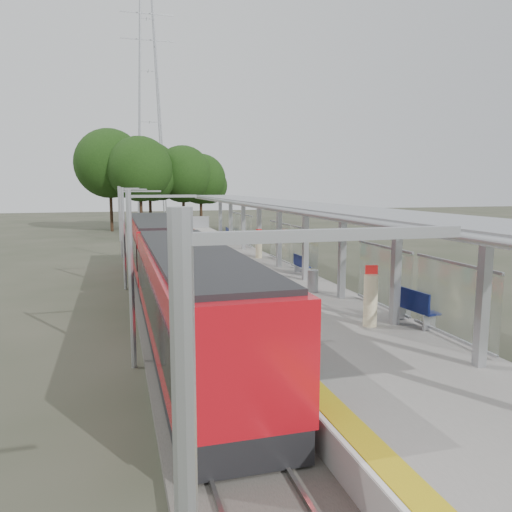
{
  "coord_description": "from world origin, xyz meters",
  "views": [
    {
      "loc": [
        -6.68,
        -8.07,
        5.53
      ],
      "look_at": [
        -0.54,
        13.69,
        2.3
      ],
      "focal_mm": 35.0,
      "sensor_mm": 36.0,
      "label": 1
    }
  ],
  "objects_px": {
    "info_pillar_near": "(370,300)",
    "bench_mid": "(300,264)",
    "bench_near": "(414,306)",
    "bench_far": "(228,233)",
    "train": "(169,265)",
    "info_pillar_far": "(259,246)",
    "litter_bin": "(313,281)"
  },
  "relations": [
    {
      "from": "info_pillar_near",
      "to": "bench_mid",
      "type": "bearing_deg",
      "value": 97.53
    },
    {
      "from": "bench_near",
      "to": "info_pillar_near",
      "type": "bearing_deg",
      "value": 165.28
    },
    {
      "from": "bench_mid",
      "to": "info_pillar_near",
      "type": "distance_m",
      "value": 9.69
    },
    {
      "from": "bench_near",
      "to": "bench_far",
      "type": "bearing_deg",
      "value": 84.1
    },
    {
      "from": "bench_far",
      "to": "bench_mid",
      "type": "bearing_deg",
      "value": -85.19
    },
    {
      "from": "train",
      "to": "info_pillar_near",
      "type": "height_order",
      "value": "train"
    },
    {
      "from": "train",
      "to": "info_pillar_near",
      "type": "xyz_separation_m",
      "value": [
        5.62,
        -7.78,
        -0.19
      ]
    },
    {
      "from": "bench_near",
      "to": "info_pillar_far",
      "type": "distance_m",
      "value": 15.77
    },
    {
      "from": "bench_near",
      "to": "litter_bin",
      "type": "distance_m",
      "value": 5.71
    },
    {
      "from": "train",
      "to": "info_pillar_far",
      "type": "relative_size",
      "value": 15.2
    },
    {
      "from": "bench_mid",
      "to": "info_pillar_far",
      "type": "relative_size",
      "value": 0.79
    },
    {
      "from": "info_pillar_near",
      "to": "info_pillar_far",
      "type": "bearing_deg",
      "value": 102.26
    },
    {
      "from": "litter_bin",
      "to": "bench_mid",
      "type": "bearing_deg",
      "value": 76.11
    },
    {
      "from": "train",
      "to": "bench_mid",
      "type": "relative_size",
      "value": 19.36
    },
    {
      "from": "bench_mid",
      "to": "litter_bin",
      "type": "relative_size",
      "value": 1.51
    },
    {
      "from": "bench_near",
      "to": "info_pillar_far",
      "type": "xyz_separation_m",
      "value": [
        -0.74,
        15.75,
        0.17
      ]
    },
    {
      "from": "bench_mid",
      "to": "info_pillar_near",
      "type": "relative_size",
      "value": 0.72
    },
    {
      "from": "bench_mid",
      "to": "info_pillar_near",
      "type": "height_order",
      "value": "info_pillar_near"
    },
    {
      "from": "info_pillar_near",
      "to": "litter_bin",
      "type": "xyz_separation_m",
      "value": [
        0.2,
        5.35,
        -0.39
      ]
    },
    {
      "from": "info_pillar_far",
      "to": "litter_bin",
      "type": "height_order",
      "value": "info_pillar_far"
    },
    {
      "from": "train",
      "to": "bench_far",
      "type": "bearing_deg",
      "value": 69.89
    },
    {
      "from": "bench_mid",
      "to": "bench_near",
      "type": "bearing_deg",
      "value": -88.46
    },
    {
      "from": "litter_bin",
      "to": "bench_far",
      "type": "bearing_deg",
      "value": 87.12
    },
    {
      "from": "info_pillar_far",
      "to": "bench_near",
      "type": "bearing_deg",
      "value": -91.83
    },
    {
      "from": "train",
      "to": "bench_far",
      "type": "relative_size",
      "value": 18.52
    },
    {
      "from": "info_pillar_near",
      "to": "bench_far",
      "type": "bearing_deg",
      "value": 102.23
    },
    {
      "from": "bench_near",
      "to": "bench_mid",
      "type": "distance_m",
      "value": 9.82
    },
    {
      "from": "bench_mid",
      "to": "info_pillar_far",
      "type": "bearing_deg",
      "value": 95.25
    },
    {
      "from": "bench_mid",
      "to": "litter_bin",
      "type": "xyz_separation_m",
      "value": [
        -1.05,
        -4.25,
        -0.04
      ]
    },
    {
      "from": "info_pillar_near",
      "to": "litter_bin",
      "type": "relative_size",
      "value": 2.11
    },
    {
      "from": "info_pillar_near",
      "to": "info_pillar_far",
      "type": "height_order",
      "value": "info_pillar_near"
    },
    {
      "from": "train",
      "to": "bench_near",
      "type": "bearing_deg",
      "value": -48.42
    }
  ]
}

